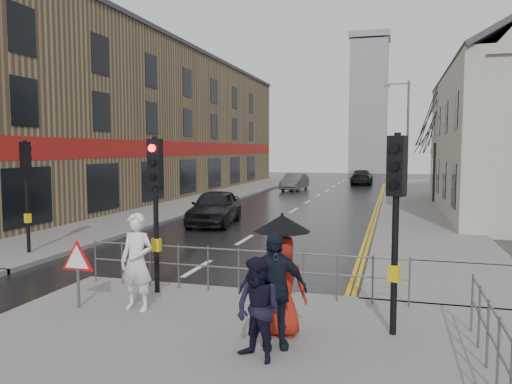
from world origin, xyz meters
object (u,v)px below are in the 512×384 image
Objects in this scene: car_parked at (215,207)px; pedestrian_d at (273,290)px; pedestrian_b at (258,310)px; pedestrian_with_umbrella at (282,270)px; car_mid at (295,182)px; pedestrian_a at (137,262)px.

pedestrian_d is at bearing -72.05° from car_parked.
pedestrian_d is at bearing 105.98° from pedestrian_b.
pedestrian_with_umbrella reaches higher than pedestrian_d.
pedestrian_with_umbrella reaches higher than car_mid.
car_parked is (-5.73, 12.28, -0.50)m from pedestrian_with_umbrella.
pedestrian_d reaches higher than pedestrian_b.
pedestrian_d is 0.42× the size of car_parked.
pedestrian_a is 1.03× the size of pedestrian_d.
pedestrian_b is 1.16m from pedestrian_with_umbrella.
car_mid is at bearing 77.02° from pedestrian_d.
pedestrian_b is 32.85m from car_mid.
car_mid is (-5.93, 31.23, -0.58)m from pedestrian_with_umbrella.
car_parked reaches higher than car_mid.
pedestrian_b reaches higher than car_parked.
car_parked is (-2.73, 11.74, -0.34)m from pedestrian_a.
car_mid is (-0.19, 18.95, -0.08)m from car_parked.
pedestrian_a is 3.33m from pedestrian_b.
pedestrian_a reaches higher than pedestrian_b.
pedestrian_with_umbrella is at bearing -71.04° from car_parked.
pedestrian_a reaches higher than pedestrian_d.
pedestrian_with_umbrella is (3.00, -0.54, 0.17)m from pedestrian_a.
pedestrian_d is 0.45× the size of car_mid.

